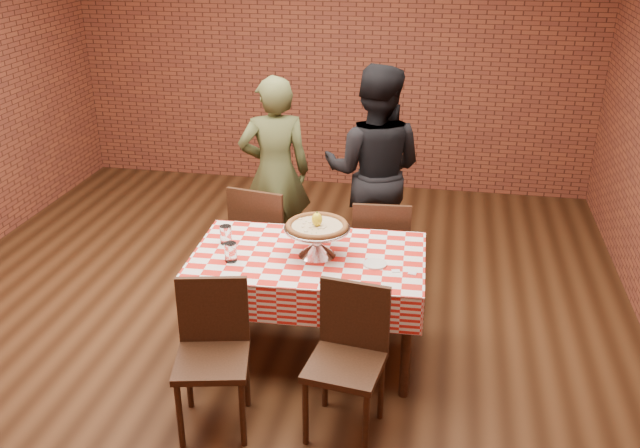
% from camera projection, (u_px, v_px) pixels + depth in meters
% --- Properties ---
extents(ground, '(6.00, 6.00, 0.00)m').
position_uv_depth(ground, '(260.00, 324.00, 5.09)').
color(ground, black).
rests_on(ground, ground).
extents(back_wall, '(5.50, 0.00, 5.50)m').
position_uv_depth(back_wall, '(331.00, 52.00, 7.18)').
color(back_wall, brown).
rests_on(back_wall, ground).
extents(table, '(1.50, 0.94, 0.75)m').
position_uv_depth(table, '(309.00, 306.00, 4.59)').
color(table, '#3A2113').
rests_on(table, ground).
extents(tablecloth, '(1.54, 0.98, 0.25)m').
position_uv_depth(tablecloth, '(309.00, 272.00, 4.49)').
color(tablecloth, red).
rests_on(tablecloth, table).
extents(pizza_stand, '(0.44, 0.44, 0.19)m').
position_uv_depth(pizza_stand, '(317.00, 241.00, 4.40)').
color(pizza_stand, silver).
rests_on(pizza_stand, tablecloth).
extents(pizza, '(0.40, 0.40, 0.03)m').
position_uv_depth(pizza, '(317.00, 227.00, 4.36)').
color(pizza, beige).
rests_on(pizza, pizza_stand).
extents(lemon, '(0.07, 0.07, 0.09)m').
position_uv_depth(lemon, '(317.00, 219.00, 4.34)').
color(lemon, yellow).
rests_on(lemon, pizza).
extents(water_glass_left, '(0.08, 0.08, 0.12)m').
position_uv_depth(water_glass_left, '(231.00, 252.00, 4.33)').
color(water_glass_left, white).
rests_on(water_glass_left, tablecloth).
extents(water_glass_right, '(0.08, 0.08, 0.12)m').
position_uv_depth(water_glass_right, '(226.00, 235.00, 4.57)').
color(water_glass_right, white).
rests_on(water_glass_right, tablecloth).
extents(side_plate, '(0.15, 0.15, 0.01)m').
position_uv_depth(side_plate, '(375.00, 264.00, 4.31)').
color(side_plate, white).
rests_on(side_plate, tablecloth).
extents(sweetener_packet_a, '(0.06, 0.05, 0.00)m').
position_uv_depth(sweetener_packet_a, '(396.00, 271.00, 4.23)').
color(sweetener_packet_a, white).
rests_on(sweetener_packet_a, tablecloth).
extents(sweetener_packet_b, '(0.05, 0.04, 0.00)m').
position_uv_depth(sweetener_packet_b, '(412.00, 273.00, 4.20)').
color(sweetener_packet_b, white).
rests_on(sweetener_packet_b, tablecloth).
extents(condiment_caddy, '(0.09, 0.08, 0.12)m').
position_uv_depth(condiment_caddy, '(324.00, 227.00, 4.68)').
color(condiment_caddy, silver).
rests_on(condiment_caddy, tablecloth).
extents(chair_near_left, '(0.49, 0.49, 0.89)m').
position_uv_depth(chair_near_left, '(212.00, 362.00, 3.90)').
color(chair_near_left, '#3A2113').
rests_on(chair_near_left, ground).
extents(chair_near_right, '(0.46, 0.46, 0.89)m').
position_uv_depth(chair_near_right, '(345.00, 367.00, 3.86)').
color(chair_near_right, '#3A2113').
rests_on(chair_near_right, ground).
extents(chair_far_left, '(0.52, 0.52, 0.92)m').
position_uv_depth(chair_far_left, '(268.00, 238.00, 5.36)').
color(chair_far_left, '#3A2113').
rests_on(chair_far_left, ground).
extents(chair_far_right, '(0.45, 0.45, 0.89)m').
position_uv_depth(chair_far_right, '(381.00, 250.00, 5.19)').
color(chair_far_right, '#3A2113').
rests_on(chair_far_right, ground).
extents(diner_olive, '(0.68, 0.55, 1.61)m').
position_uv_depth(diner_olive, '(275.00, 173.00, 5.70)').
color(diner_olive, '#4C542E').
rests_on(diner_olive, ground).
extents(diner_black, '(0.87, 0.70, 1.73)m').
position_uv_depth(diner_black, '(374.00, 171.00, 5.56)').
color(diner_black, black).
rests_on(diner_black, ground).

